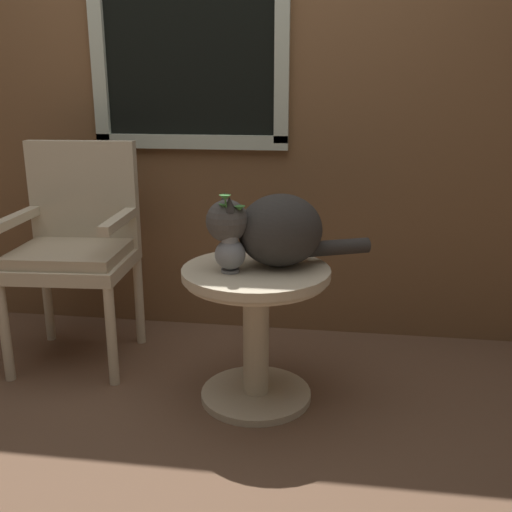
{
  "coord_description": "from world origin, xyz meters",
  "views": [
    {
      "loc": [
        0.61,
        -2.08,
        1.25
      ],
      "look_at": [
        0.29,
        0.08,
        0.62
      ],
      "focal_mm": 40.89,
      "sensor_mm": 36.0,
      "label": 1
    }
  ],
  "objects_px": {
    "wicker_side_table": "(256,311)",
    "cat": "(275,230)",
    "wicker_chair": "(76,239)",
    "pewter_vase_with_ivy": "(230,249)"
  },
  "relations": [
    {
      "from": "wicker_chair",
      "to": "cat",
      "type": "relative_size",
      "value": 1.59
    },
    {
      "from": "wicker_side_table",
      "to": "pewter_vase_with_ivy",
      "type": "bearing_deg",
      "value": -145.53
    },
    {
      "from": "wicker_chair",
      "to": "pewter_vase_with_ivy",
      "type": "xyz_separation_m",
      "value": [
        0.8,
        -0.36,
        0.09
      ]
    },
    {
      "from": "wicker_side_table",
      "to": "cat",
      "type": "distance_m",
      "value": 0.34
    },
    {
      "from": "wicker_side_table",
      "to": "wicker_chair",
      "type": "distance_m",
      "value": 0.95
    },
    {
      "from": "wicker_chair",
      "to": "wicker_side_table",
      "type": "bearing_deg",
      "value": -18.79
    },
    {
      "from": "wicker_side_table",
      "to": "pewter_vase_with_ivy",
      "type": "xyz_separation_m",
      "value": [
        -0.09,
        -0.06,
        0.27
      ]
    },
    {
      "from": "wicker_side_table",
      "to": "pewter_vase_with_ivy",
      "type": "relative_size",
      "value": 1.92
    },
    {
      "from": "cat",
      "to": "pewter_vase_with_ivy",
      "type": "xyz_separation_m",
      "value": [
        -0.16,
        -0.1,
        -0.06
      ]
    },
    {
      "from": "pewter_vase_with_ivy",
      "to": "wicker_side_table",
      "type": "bearing_deg",
      "value": 34.47
    }
  ]
}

